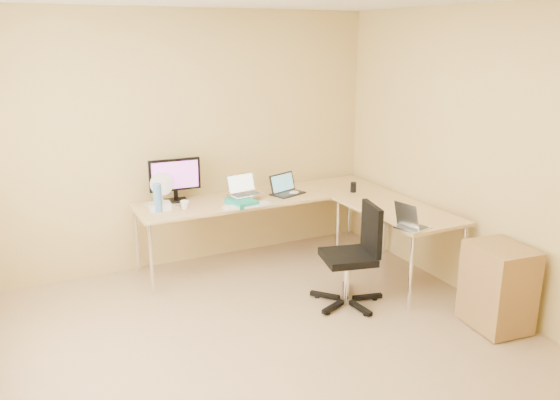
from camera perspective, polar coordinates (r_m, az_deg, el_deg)
name	(u,v)px	position (r m, az deg, el deg)	size (l,w,h in m)	color
floor	(279,363)	(4.35, -0.10, -16.11)	(4.50, 4.50, 0.00)	#A1835F
wall_back	(182,141)	(5.87, -9.87, 5.90)	(4.50, 4.50, 0.00)	tan
wall_right	(504,164)	(5.08, 21.73, 3.39)	(4.50, 4.50, 0.00)	tan
desk_main	(264,229)	(5.99, -1.67, -2.91)	(2.65, 0.70, 0.73)	tan
desk_return	(396,244)	(5.67, 11.67, -4.40)	(0.70, 1.30, 0.73)	tan
monitor	(175,180)	(5.72, -10.56, 1.99)	(0.51, 0.16, 0.44)	black
book_stack	(242,202)	(5.57, -3.90, -0.22)	(0.22, 0.31, 0.05)	#148772
laptop_center	(245,185)	(5.68, -3.53, 1.50)	(0.33, 0.25, 0.21)	silver
laptop_black	(288,184)	(5.90, 0.79, 1.59)	(0.34, 0.25, 0.21)	black
keyboard	(247,206)	(5.50, -3.39, -0.59)	(0.47, 0.13, 0.02)	white
mouse	(294,193)	(5.92, 1.43, 0.75)	(0.11, 0.07, 0.04)	silver
mug	(185,205)	(5.49, -9.60, -0.48)	(0.09, 0.09, 0.08)	white
cd_stack	(240,205)	(5.51, -4.02, -0.50)	(0.13, 0.13, 0.03)	silver
water_bottle	(158,198)	(5.42, -12.26, 0.20)	(0.08, 0.08, 0.27)	#4E84C9
papers	(161,206)	(5.64, -11.96, -0.57)	(0.23, 0.34, 0.01)	beige
white_box	(160,206)	(5.51, -12.03, -0.62)	(0.19, 0.14, 0.07)	silver
desk_fan	(161,189)	(5.70, -11.94, 1.10)	(0.23, 0.23, 0.29)	white
black_cup	(353,187)	(6.05, 7.43, 1.29)	(0.06, 0.06, 0.11)	black
laptop_return	(414,217)	(4.99, 13.37, -1.69)	(0.24, 0.30, 0.20)	silver
office_chair	(348,251)	(5.03, 6.88, -5.18)	(0.56, 0.56, 0.93)	black
cabinet	(498,287)	(4.99, 21.17, -8.16)	(0.41, 0.50, 0.70)	#9D7C45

